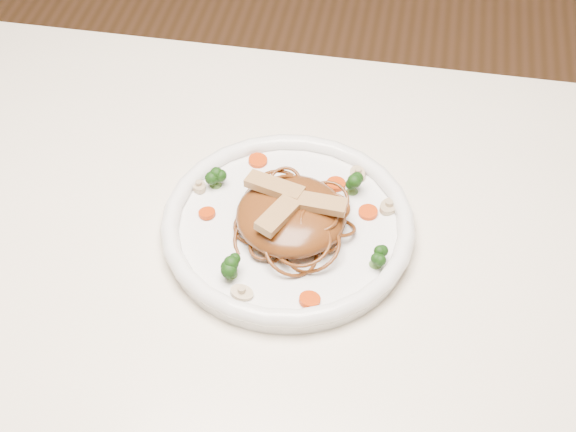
# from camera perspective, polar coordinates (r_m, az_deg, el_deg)

# --- Properties ---
(table) EXTENTS (1.20, 0.80, 0.75)m
(table) POSITION_cam_1_polar(r_m,az_deg,el_deg) (0.97, -2.92, -7.90)
(table) COLOR white
(table) RESTS_ON ground
(plate) EXTENTS (0.31, 0.31, 0.02)m
(plate) POSITION_cam_1_polar(r_m,az_deg,el_deg) (0.92, 0.00, -0.93)
(plate) COLOR white
(plate) RESTS_ON table
(noodle_mound) EXTENTS (0.15, 0.15, 0.04)m
(noodle_mound) POSITION_cam_1_polar(r_m,az_deg,el_deg) (0.90, 0.21, 0.05)
(noodle_mound) COLOR #643313
(noodle_mound) RESTS_ON plate
(chicken_a) EXTENTS (0.06, 0.03, 0.01)m
(chicken_a) POSITION_cam_1_polar(r_m,az_deg,el_deg) (0.88, 1.97, 0.89)
(chicken_a) COLOR tan
(chicken_a) RESTS_ON noodle_mound
(chicken_b) EXTENTS (0.07, 0.04, 0.01)m
(chicken_b) POSITION_cam_1_polar(r_m,az_deg,el_deg) (0.90, -0.92, 2.01)
(chicken_b) COLOR tan
(chicken_b) RESTS_ON noodle_mound
(chicken_c) EXTENTS (0.05, 0.07, 0.01)m
(chicken_c) POSITION_cam_1_polar(r_m,az_deg,el_deg) (0.87, -0.43, 0.32)
(chicken_c) COLOR tan
(chicken_c) RESTS_ON noodle_mound
(broccoli_0) EXTENTS (0.04, 0.04, 0.03)m
(broccoli_0) POSITION_cam_1_polar(r_m,az_deg,el_deg) (0.94, 4.44, 2.36)
(broccoli_0) COLOR #173C0C
(broccoli_0) RESTS_ON plate
(broccoli_1) EXTENTS (0.03, 0.03, 0.03)m
(broccoli_1) POSITION_cam_1_polar(r_m,az_deg,el_deg) (0.95, -5.00, 2.69)
(broccoli_1) COLOR #173C0C
(broccoli_1) RESTS_ON plate
(broccoli_2) EXTENTS (0.04, 0.04, 0.03)m
(broccoli_2) POSITION_cam_1_polar(r_m,az_deg,el_deg) (0.86, -3.95, -3.36)
(broccoli_2) COLOR #173C0C
(broccoli_2) RESTS_ON plate
(broccoli_3) EXTENTS (0.04, 0.04, 0.03)m
(broccoli_3) POSITION_cam_1_polar(r_m,az_deg,el_deg) (0.87, 6.06, -2.62)
(broccoli_3) COLOR #173C0C
(broccoli_3) RESTS_ON plate
(carrot_0) EXTENTS (0.03, 0.03, 0.00)m
(carrot_0) POSITION_cam_1_polar(r_m,az_deg,el_deg) (0.96, 3.29, 2.19)
(carrot_0) COLOR #B73406
(carrot_0) RESTS_ON plate
(carrot_1) EXTENTS (0.02, 0.02, 0.00)m
(carrot_1) POSITION_cam_1_polar(r_m,az_deg,el_deg) (0.93, -5.54, 0.19)
(carrot_1) COLOR #B73406
(carrot_1) RESTS_ON plate
(carrot_2) EXTENTS (0.03, 0.03, 0.00)m
(carrot_2) POSITION_cam_1_polar(r_m,az_deg,el_deg) (0.93, 5.48, 0.26)
(carrot_2) COLOR #B73406
(carrot_2) RESTS_ON plate
(carrot_3) EXTENTS (0.03, 0.03, 0.00)m
(carrot_3) POSITION_cam_1_polar(r_m,az_deg,el_deg) (0.98, -2.07, 3.79)
(carrot_3) COLOR #B73406
(carrot_3) RESTS_ON plate
(carrot_4) EXTENTS (0.02, 0.02, 0.00)m
(carrot_4) POSITION_cam_1_polar(r_m,az_deg,el_deg) (0.85, 1.49, -5.72)
(carrot_4) COLOR #B73406
(carrot_4) RESTS_ON plate
(mushroom_0) EXTENTS (0.03, 0.03, 0.01)m
(mushroom_0) POSITION_cam_1_polar(r_m,az_deg,el_deg) (0.85, -3.17, -5.26)
(mushroom_0) COLOR beige
(mushroom_0) RESTS_ON plate
(mushroom_1) EXTENTS (0.03, 0.03, 0.01)m
(mushroom_1) POSITION_cam_1_polar(r_m,az_deg,el_deg) (0.94, 6.88, 0.64)
(mushroom_1) COLOR beige
(mushroom_1) RESTS_ON plate
(mushroom_2) EXTENTS (0.03, 0.03, 0.01)m
(mushroom_2) POSITION_cam_1_polar(r_m,az_deg,el_deg) (0.96, -6.08, 2.01)
(mushroom_2) COLOR beige
(mushroom_2) RESTS_ON plate
(mushroom_3) EXTENTS (0.03, 0.03, 0.01)m
(mushroom_3) POSITION_cam_1_polar(r_m,az_deg,el_deg) (0.97, 4.78, 2.88)
(mushroom_3) COLOR beige
(mushroom_3) RESTS_ON plate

